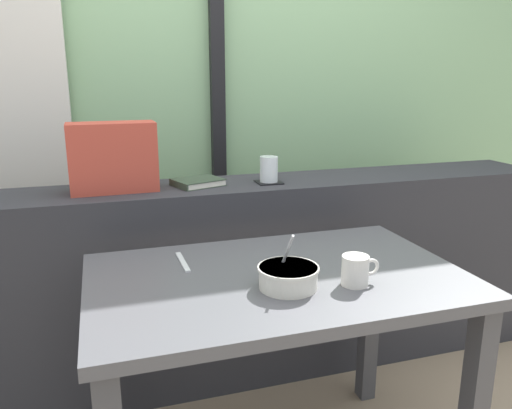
% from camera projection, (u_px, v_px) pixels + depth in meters
% --- Properties ---
extents(outdoor_backdrop, '(4.80, 0.08, 2.80)m').
position_uv_depth(outdoor_backdrop, '(203.00, 52.00, 2.58)').
color(outdoor_backdrop, '#8EBC89').
rests_on(outdoor_backdrop, ground).
extents(curtain_left_panel, '(0.56, 0.06, 2.50)m').
position_uv_depth(curtain_left_panel, '(2.00, 83.00, 2.25)').
color(curtain_left_panel, silver).
rests_on(curtain_left_panel, ground).
extents(window_divider_post, '(0.07, 0.05, 2.60)m').
position_uv_depth(window_divider_post, '(217.00, 72.00, 2.55)').
color(window_divider_post, black).
rests_on(window_divider_post, ground).
extents(dark_console_ledge, '(2.80, 0.35, 0.86)m').
position_uv_depth(dark_console_ledge, '(242.00, 280.00, 2.17)').
color(dark_console_ledge, '#2D2D33').
rests_on(dark_console_ledge, ground).
extents(breakfast_table, '(1.10, 0.69, 0.72)m').
position_uv_depth(breakfast_table, '(277.00, 309.00, 1.51)').
color(breakfast_table, '#414145').
rests_on(breakfast_table, ground).
extents(coaster_square, '(0.10, 0.10, 0.00)m').
position_uv_depth(coaster_square, '(269.00, 182.00, 2.06)').
color(coaster_square, black).
rests_on(coaster_square, dark_console_ledge).
extents(juice_glass, '(0.07, 0.07, 0.10)m').
position_uv_depth(juice_glass, '(269.00, 170.00, 2.05)').
color(juice_glass, white).
rests_on(juice_glass, coaster_square).
extents(closed_book, '(0.22, 0.20, 0.03)m').
position_uv_depth(closed_book, '(198.00, 182.00, 2.01)').
color(closed_book, '#334233').
rests_on(closed_book, dark_console_ledge).
extents(throw_pillow, '(0.32, 0.15, 0.26)m').
position_uv_depth(throw_pillow, '(113.00, 157.00, 1.88)').
color(throw_pillow, '#B74233').
rests_on(throw_pillow, dark_console_ledge).
extents(soup_bowl, '(0.17, 0.17, 0.16)m').
position_uv_depth(soup_bowl, '(288.00, 277.00, 1.38)').
color(soup_bowl, silver).
rests_on(soup_bowl, breakfast_table).
extents(fork_utensil, '(0.02, 0.17, 0.01)m').
position_uv_depth(fork_utensil, '(183.00, 262.00, 1.57)').
color(fork_utensil, silver).
rests_on(fork_utensil, breakfast_table).
extents(ceramic_mug, '(0.11, 0.08, 0.08)m').
position_uv_depth(ceramic_mug, '(356.00, 270.00, 1.40)').
color(ceramic_mug, silver).
rests_on(ceramic_mug, breakfast_table).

